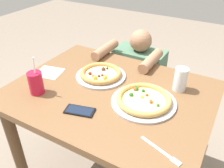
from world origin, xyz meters
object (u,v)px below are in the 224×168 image
water_cup_clear (180,79)px  pizza_far (101,74)px  pizza_near (144,100)px  diner_seated (137,86)px  fork (162,152)px  drink_cup_colored (36,83)px  cell_phone (80,111)px

water_cup_clear → pizza_far: bearing=-167.5°
pizza_near → diner_seated: 0.80m
diner_seated → pizza_near: bearing=-64.3°
pizza_near → fork: (0.20, -0.27, -0.02)m
drink_cup_colored → diner_seated: bearing=73.5°
pizza_far → diner_seated: size_ratio=0.35×
pizza_near → pizza_far: bearing=161.0°
pizza_far → pizza_near: bearing=-19.0°
water_cup_clear → diner_seated: diner_seated is taller
pizza_near → water_cup_clear: bearing=60.4°
pizza_far → drink_cup_colored: bearing=-124.0°
drink_cup_colored → fork: size_ratio=1.13×
cell_phone → diner_seated: 0.94m
pizza_near → pizza_far: (-0.34, 0.12, -0.00)m
fork → cell_phone: bearing=174.2°
water_cup_clear → diner_seated: (-0.43, 0.42, -0.42)m
pizza_near → water_cup_clear: 0.26m
water_cup_clear → fork: water_cup_clear is taller
water_cup_clear → fork: size_ratio=0.68×
fork → cell_phone: size_ratio=1.21×
drink_cup_colored → pizza_far: bearing=56.0°
water_cup_clear → cell_phone: water_cup_clear is taller
pizza_near → pizza_far: pizza_far is taller
pizza_far → fork: (0.54, -0.39, -0.02)m
pizza_far → water_cup_clear: bearing=12.5°
pizza_near → diner_seated: (-0.31, 0.64, -0.37)m
pizza_far → water_cup_clear: 0.48m
fork → cell_phone: (-0.45, 0.05, 0.00)m
fork → pizza_far: bearing=144.3°
diner_seated → cell_phone: bearing=-86.3°
drink_cup_colored → fork: drink_cup_colored is taller
drink_cup_colored → diner_seated: (0.25, 0.84, -0.42)m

